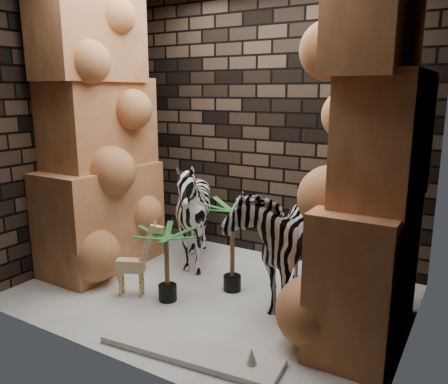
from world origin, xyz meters
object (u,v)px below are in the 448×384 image
Objects in this scene: surfboard at (190,350)px; giraffe_toy at (130,258)px; zebra_right at (281,231)px; palm_front at (232,246)px; zebra_left at (193,219)px; palm_back at (167,265)px.

giraffe_toy is at bearing 148.27° from surfboard.
zebra_right is 0.52m from palm_front.
zebra_right is at bearing 6.50° from palm_front.
palm_front is at bearing -10.83° from zebra_left.
zebra_left is at bearing 156.18° from palm_front.
zebra_left is at bearing 161.98° from zebra_right.
zebra_right is 1.08m from palm_back.
giraffe_toy is 1.09× the size of palm_back.
palm_front is (0.65, -0.29, -0.10)m from zebra_left.
zebra_left is 0.84m from palm_back.
giraffe_toy is at bearing -142.25° from palm_front.
zebra_right is 1.92× the size of palm_back.
surfboard is (0.67, -0.60, -0.32)m from palm_back.
palm_front is at bearing 50.17° from palm_back.
giraffe_toy is 0.37m from palm_back.
palm_front is (0.76, 0.59, 0.07)m from giraffe_toy.
zebra_right is 1.76× the size of giraffe_toy.
zebra_left reaches higher than palm_front.
palm_front is at bearing 98.07° from surfboard.
zebra_right is 1.10× the size of zebra_left.
giraffe_toy reaches higher than surfboard.
giraffe_toy is 0.55× the size of surfboard.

